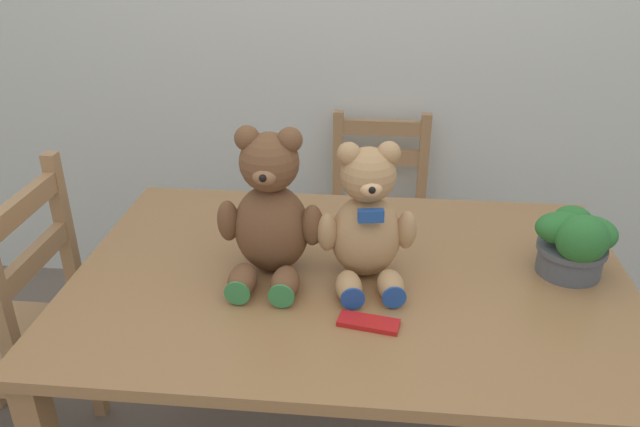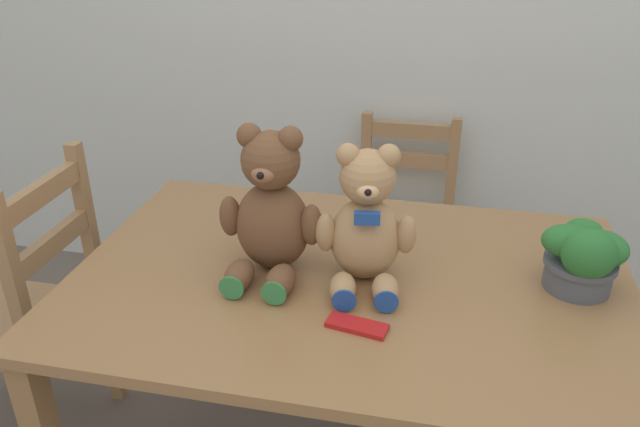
{
  "view_description": "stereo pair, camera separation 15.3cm",
  "coord_description": "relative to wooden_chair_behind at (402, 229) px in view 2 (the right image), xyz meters",
  "views": [
    {
      "loc": [
        0.05,
        -0.88,
        1.61
      ],
      "look_at": [
        -0.08,
        0.48,
        0.93
      ],
      "focal_mm": 35.0,
      "sensor_mm": 36.0,
      "label": 1
    },
    {
      "loc": [
        0.2,
        -0.86,
        1.61
      ],
      "look_at": [
        -0.08,
        0.48,
        0.93
      ],
      "focal_mm": 35.0,
      "sensor_mm": 36.0,
      "label": 2
    }
  ],
  "objects": [
    {
      "name": "wooden_chair_side",
      "position": [
        -1.08,
        -0.85,
        0.02
      ],
      "size": [
        0.42,
        0.4,
        0.98
      ],
      "rotation": [
        0.0,
        0.0,
        1.57
      ],
      "color": "#997047",
      "rests_on": "ground_plane"
    },
    {
      "name": "dining_table",
      "position": [
        -0.07,
        -0.88,
        0.22
      ],
      "size": [
        1.4,
        0.94,
        0.76
      ],
      "color": "olive",
      "rests_on": "ground_plane"
    },
    {
      "name": "teddy_bear_left",
      "position": [
        -0.27,
        -0.89,
        0.48
      ],
      "size": [
        0.27,
        0.26,
        0.38
      ],
      "rotation": [
        0.0,
        0.0,
        3.12
      ],
      "color": "brown",
      "rests_on": "dining_table"
    },
    {
      "name": "chocolate_bar",
      "position": [
        -0.02,
        -1.09,
        0.33
      ],
      "size": [
        0.14,
        0.08,
        0.01
      ],
      "primitive_type": "cube",
      "rotation": [
        0.0,
        0.0,
        -0.19
      ],
      "color": "red",
      "rests_on": "dining_table"
    },
    {
      "name": "wooden_chair_behind",
      "position": [
        0.0,
        0.0,
        0.0
      ],
      "size": [
        0.39,
        0.45,
        0.87
      ],
      "rotation": [
        0.0,
        0.0,
        3.14
      ],
      "color": "#997047",
      "rests_on": "ground_plane"
    },
    {
      "name": "potted_plant",
      "position": [
        0.49,
        -0.83,
        0.41
      ],
      "size": [
        0.2,
        0.2,
        0.19
      ],
      "color": "#4C5156",
      "rests_on": "dining_table"
    },
    {
      "name": "teddy_bear_right",
      "position": [
        -0.03,
        -0.89,
        0.47
      ],
      "size": [
        0.25,
        0.26,
        0.35
      ],
      "rotation": [
        0.0,
        0.0,
        3.3
      ],
      "color": "tan",
      "rests_on": "dining_table"
    }
  ]
}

